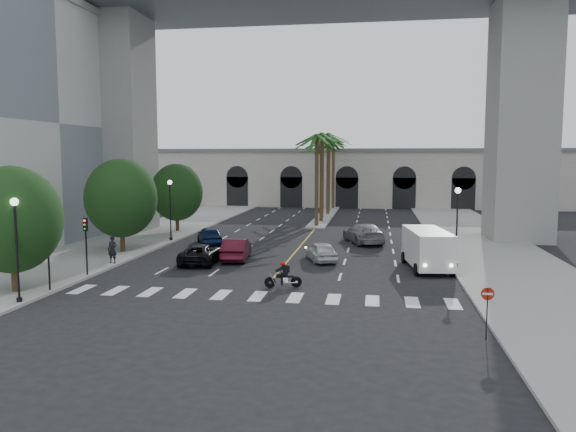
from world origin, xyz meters
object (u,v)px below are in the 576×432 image
Objects in this scene: car_e at (210,235)px; do_not_enter_sign at (487,302)px; car_b at (236,249)px; car_c at (201,254)px; cargo_van at (427,248)px; pedestrian_a at (112,250)px; car_a at (321,251)px; lamp_post_right at (457,220)px; lamp_post_left_near at (16,241)px; traffic_signal_near at (48,247)px; car_d at (364,233)px; lamp_post_left_far at (170,205)px; traffic_signal_far at (86,237)px; motorcycle_rider at (284,275)px; pedestrian_b at (39,243)px.

do_not_enter_sign is at bearing 106.30° from car_e.
car_c is (-2.09, -1.64, -0.09)m from car_b.
cargo_van is (13.15, -1.29, 0.66)m from car_b.
cargo_van is 3.40× the size of pedestrian_a.
car_c is at bearing 137.55° from do_not_enter_sign.
pedestrian_a reaches higher than car_a.
lamp_post_right is 1.31× the size of car_a.
lamp_post_left_near is at bearing 56.37° from car_e.
cargo_van reaches higher than do_not_enter_sign.
traffic_signal_near reaches higher than car_d.
car_a is 9.24m from car_d.
lamp_post_right is 2.47× the size of do_not_enter_sign.
cargo_van is 21.06m from pedestrian_a.
traffic_signal_far is (0.10, -14.50, -0.71)m from lamp_post_left_far.
lamp_post_left_far is at bearing -13.42° from car_d.
car_b reaches higher than motorcycle_rider.
motorcycle_rider is (-10.34, -7.32, -2.53)m from lamp_post_right.
car_d reaches higher than car_a.
car_e is 10.59m from pedestrian_a.
pedestrian_b is (-6.47, -9.20, -2.08)m from lamp_post_left_far.
traffic_signal_near is at bearing -162.53° from cargo_van.
traffic_signal_far reaches higher than cargo_van.
car_d is 1.29× the size of car_e.
lamp_post_left_far is at bearing 114.74° from motorcycle_rider.
traffic_signal_near is 11.03m from car_c.
pedestrian_a is at bearing -4.86° from car_a.
traffic_signal_near reaches higher than do_not_enter_sign.
cargo_van is (7.13, -1.77, 0.74)m from car_a.
traffic_signal_near is 4.00m from traffic_signal_far.
traffic_signal_far is 0.89× the size of car_a.
lamp_post_right is at bearing 14.51° from cargo_van.
do_not_enter_sign is at bearing -5.28° from lamp_post_left_near.
lamp_post_right is 2.71× the size of pedestrian_b.
pedestrian_a is at bearing 45.62° from car_e.
car_b is 2.66m from car_c.
car_e is at bearing -12.87° from lamp_post_left_far.
car_d is (16.41, 20.30, -1.67)m from traffic_signal_near.
car_c is at bearing 123.46° from motorcycle_rider.
do_not_enter_sign reaches higher than car_b.
do_not_enter_sign is (28.44, -13.83, 0.43)m from pedestrian_b.
traffic_signal_far is at bearing -79.83° from pedestrian_a.
do_not_enter_sign reaches higher than car_a.
pedestrian_b is (-18.94, 6.12, 0.45)m from motorcycle_rider.
traffic_signal_near is at bearing 55.80° from car_c.
cargo_van is at bearing 12.41° from pedestrian_a.
lamp_post_right is 17.39m from car_c.
cargo_van is 3.19× the size of pedestrian_b.
pedestrian_b is (-12.10, -0.07, 0.45)m from car_c.
car_a is at bearing 115.14° from do_not_enter_sign.
lamp_post_left_far is at bearing 149.57° from cargo_van.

